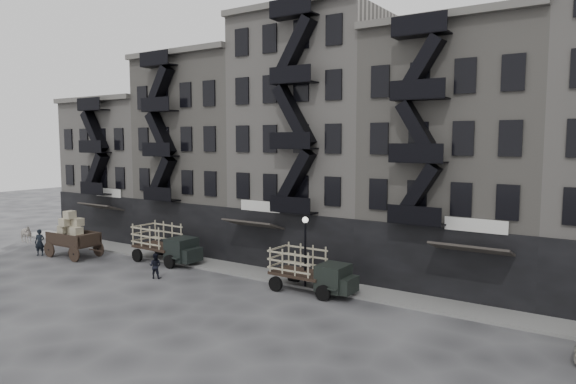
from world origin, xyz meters
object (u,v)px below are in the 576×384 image
Objects in this scene: wagon at (72,231)px; stake_truck_west at (166,241)px; horse at (25,234)px; stake_truck_east at (311,268)px; pedestrian_west at (40,242)px; pedestrian_mid at (155,266)px.

wagon is 7.68m from stake_truck_west.
wagon reaches higher than horse.
stake_truck_east is 2.55× the size of pedestrian_west.
pedestrian_mid is at bearing -6.36° from wagon.
pedestrian_west is (-21.95, -3.35, -0.45)m from stake_truck_east.
stake_truck_east is at bearing -0.58° from stake_truck_west.
stake_truck_west is 3.41× the size of pedestrian_mid.
pedestrian_mid is at bearing -50.45° from stake_truck_west.
pedestrian_west is at bearing -109.34° from horse.
horse is 6.02m from pedestrian_west.
horse is at bearing 126.07° from pedestrian_west.
wagon is 2.85m from pedestrian_west.
horse is at bearing -29.26° from pedestrian_mid.
pedestrian_west is (-9.62, -3.76, -0.55)m from stake_truck_west.
stake_truck_west is (7.22, 2.57, -0.42)m from wagon.
wagon is at bearing -28.66° from pedestrian_mid.
wagon reaches higher than stake_truck_west.
pedestrian_west is at bearing -155.77° from wagon.
wagon reaches higher than stake_truck_east.
wagon is 0.76× the size of stake_truck_west.
stake_truck_west reaches higher than pedestrian_west.
stake_truck_east is at bearing 172.24° from pedestrian_mid.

